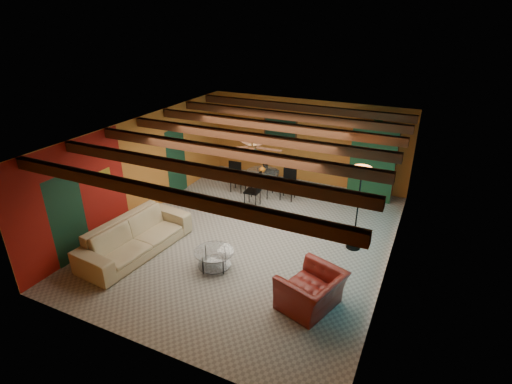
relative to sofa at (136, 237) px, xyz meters
The scene contains 11 objects.
room 3.47m from the sofa, 41.11° to the left, with size 6.52×8.01×2.71m.
sofa is the anchor object (origin of this frame).
armchair 4.28m from the sofa, ahead, with size 1.14×1.00×0.74m, color maroon.
coffee_table 2.00m from the sofa, ahead, with size 0.86×0.86×0.44m, color silver, non-canonical shape.
dining_table 4.35m from the sofa, 71.92° to the left, with size 2.04×2.04×1.06m, color white, non-canonical shape.
armoire 7.03m from the sofa, 51.47° to the left, with size 1.24×0.61×2.18m, color maroon.
floor_lamp 5.16m from the sofa, 27.24° to the left, with size 0.42×0.42×2.07m, color black, non-canonical shape.
ceiling_fan 3.41m from the sofa, 39.40° to the left, with size 1.50×1.50×0.44m, color #472614, non-canonical shape.
painting 6.00m from the sofa, 77.62° to the left, with size 1.05×0.03×0.65m, color black.
potted_plant 7.28m from the sofa, 51.47° to the left, with size 0.40×0.34×0.44m, color #26661E.
vase 4.42m from the sofa, 71.92° to the left, with size 0.19×0.19×0.20m, color orange.
Camera 1 is at (3.74, -7.73, 5.17)m, focal length 27.79 mm.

